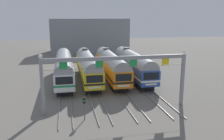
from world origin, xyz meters
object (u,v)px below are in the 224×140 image
at_px(commuter_train_white, 64,67).
at_px(commuter_train_blue, 133,64).
at_px(commuter_train_orange, 111,65).
at_px(commuter_train_yellow, 88,66).
at_px(yard_signal_mast, 84,104).
at_px(catenary_gantry, 117,68).

distance_m(commuter_train_white, commuter_train_blue, 12.14).
bearing_deg(commuter_train_blue, commuter_train_orange, 180.00).
bearing_deg(commuter_train_white, commuter_train_yellow, 0.06).
height_order(commuter_train_white, yard_signal_mast, commuter_train_white).
bearing_deg(commuter_train_blue, commuter_train_white, -179.98).
height_order(catenary_gantry, yard_signal_mast, catenary_gantry).
xyz_separation_m(commuter_train_blue, yard_signal_mast, (-10.12, -15.84, -0.89)).
height_order(commuter_train_white, commuter_train_blue, commuter_train_blue).
relative_size(commuter_train_white, catenary_gantry, 1.04).
height_order(commuter_train_blue, catenary_gantry, catenary_gantry).
height_order(commuter_train_white, commuter_train_yellow, commuter_train_yellow).
bearing_deg(commuter_train_yellow, catenary_gantry, -81.47).
relative_size(commuter_train_white, commuter_train_orange, 1.00).
bearing_deg(commuter_train_orange, commuter_train_yellow, 180.00).
bearing_deg(yard_signal_mast, catenary_gantry, 30.01).
xyz_separation_m(commuter_train_white, commuter_train_yellow, (4.05, 0.00, 0.00)).
bearing_deg(catenary_gantry, commuter_train_white, 114.23).
bearing_deg(commuter_train_blue, yard_signal_mast, -122.58).
bearing_deg(commuter_train_yellow, commuter_train_white, -179.94).
relative_size(commuter_train_yellow, commuter_train_orange, 1.00).
bearing_deg(commuter_train_yellow, commuter_train_blue, 0.00).
relative_size(commuter_train_white, commuter_train_yellow, 1.00).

